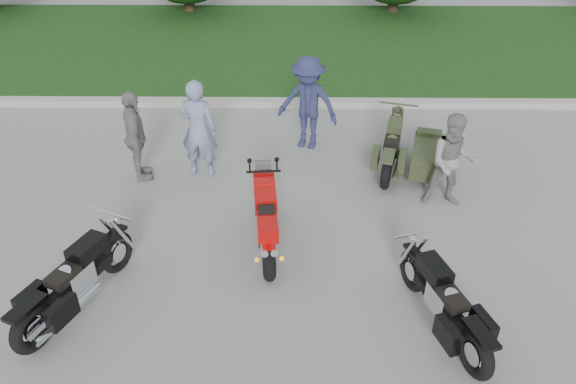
{
  "coord_description": "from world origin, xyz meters",
  "views": [
    {
      "loc": [
        0.6,
        -6.12,
        5.56
      ],
      "look_at": [
        0.52,
        1.1,
        0.8
      ],
      "focal_mm": 35.0,
      "sensor_mm": 36.0,
      "label": 1
    }
  ],
  "objects_px": {
    "sportbike_red": "(266,220)",
    "person_denim": "(308,103)",
    "cruiser_right": "(447,307)",
    "person_stripe": "(198,129)",
    "person_grey": "(452,162)",
    "person_back": "(136,137)",
    "cruiser_left": "(72,285)",
    "cruiser_sidecar": "(412,154)"
  },
  "relations": [
    {
      "from": "cruiser_left",
      "to": "person_back",
      "type": "xyz_separation_m",
      "value": [
        0.09,
        3.42,
        0.41
      ]
    },
    {
      "from": "person_stripe",
      "to": "person_denim",
      "type": "bearing_deg",
      "value": -142.4
    },
    {
      "from": "sportbike_red",
      "to": "person_back",
      "type": "relative_size",
      "value": 1.17
    },
    {
      "from": "person_denim",
      "to": "cruiser_left",
      "type": "bearing_deg",
      "value": -104.65
    },
    {
      "from": "cruiser_right",
      "to": "person_back",
      "type": "xyz_separation_m",
      "value": [
        -4.79,
        3.75,
        0.43
      ]
    },
    {
      "from": "person_grey",
      "to": "person_denim",
      "type": "height_order",
      "value": "person_denim"
    },
    {
      "from": "person_stripe",
      "to": "person_grey",
      "type": "bearing_deg",
      "value": 176.05
    },
    {
      "from": "sportbike_red",
      "to": "person_denim",
      "type": "xyz_separation_m",
      "value": [
        0.68,
        3.35,
        0.39
      ]
    },
    {
      "from": "cruiser_left",
      "to": "cruiser_sidecar",
      "type": "xyz_separation_m",
      "value": [
        5.13,
        3.69,
        -0.06
      ]
    },
    {
      "from": "cruiser_right",
      "to": "cruiser_sidecar",
      "type": "relative_size",
      "value": 1.0
    },
    {
      "from": "person_stripe",
      "to": "person_denim",
      "type": "height_order",
      "value": "person_denim"
    },
    {
      "from": "cruiser_sidecar",
      "to": "person_denim",
      "type": "distance_m",
      "value": 2.25
    },
    {
      "from": "cruiser_right",
      "to": "person_grey",
      "type": "relative_size",
      "value": 1.26
    },
    {
      "from": "cruiser_left",
      "to": "cruiser_sidecar",
      "type": "bearing_deg",
      "value": 59.17
    },
    {
      "from": "person_stripe",
      "to": "person_grey",
      "type": "distance_m",
      "value": 4.47
    },
    {
      "from": "sportbike_red",
      "to": "person_stripe",
      "type": "bearing_deg",
      "value": 115.33
    },
    {
      "from": "sportbike_red",
      "to": "person_denim",
      "type": "bearing_deg",
      "value": 73.14
    },
    {
      "from": "sportbike_red",
      "to": "person_stripe",
      "type": "height_order",
      "value": "person_stripe"
    },
    {
      "from": "sportbike_red",
      "to": "person_stripe",
      "type": "distance_m",
      "value": 2.61
    },
    {
      "from": "cruiser_left",
      "to": "cruiser_right",
      "type": "height_order",
      "value": "cruiser_left"
    },
    {
      "from": "sportbike_red",
      "to": "cruiser_right",
      "type": "bearing_deg",
      "value": -40.61
    },
    {
      "from": "cruiser_right",
      "to": "person_stripe",
      "type": "distance_m",
      "value": 5.38
    },
    {
      "from": "cruiser_right",
      "to": "person_grey",
      "type": "xyz_separation_m",
      "value": [
        0.7,
        2.95,
        0.41
      ]
    },
    {
      "from": "cruiser_left",
      "to": "person_back",
      "type": "height_order",
      "value": "person_back"
    },
    {
      "from": "cruiser_sidecar",
      "to": "person_back",
      "type": "distance_m",
      "value": 5.07
    },
    {
      "from": "person_grey",
      "to": "person_back",
      "type": "xyz_separation_m",
      "value": [
        -5.48,
        0.8,
        0.01
      ]
    },
    {
      "from": "sportbike_red",
      "to": "cruiser_right",
      "type": "relative_size",
      "value": 0.94
    },
    {
      "from": "cruiser_left",
      "to": "person_stripe",
      "type": "relative_size",
      "value": 1.14
    },
    {
      "from": "person_stripe",
      "to": "person_denim",
      "type": "distance_m",
      "value": 2.3
    },
    {
      "from": "cruiser_right",
      "to": "person_grey",
      "type": "distance_m",
      "value": 3.06
    },
    {
      "from": "person_denim",
      "to": "cruiser_right",
      "type": "bearing_deg",
      "value": -51.88
    },
    {
      "from": "sportbike_red",
      "to": "cruiser_right",
      "type": "distance_m",
      "value": 2.89
    },
    {
      "from": "person_denim",
      "to": "person_grey",
      "type": "bearing_deg",
      "value": -21.43
    },
    {
      "from": "person_grey",
      "to": "cruiser_sidecar",
      "type": "bearing_deg",
      "value": 116.16
    },
    {
      "from": "person_stripe",
      "to": "person_grey",
      "type": "xyz_separation_m",
      "value": [
        4.37,
        -0.94,
        -0.1
      ]
    },
    {
      "from": "cruiser_left",
      "to": "cruiser_right",
      "type": "xyz_separation_m",
      "value": [
        4.88,
        -0.33,
        -0.02
      ]
    },
    {
      "from": "sportbike_red",
      "to": "cruiser_left",
      "type": "distance_m",
      "value": 2.85
    },
    {
      "from": "person_grey",
      "to": "cruiser_left",
      "type": "bearing_deg",
      "value": -151.17
    },
    {
      "from": "cruiser_left",
      "to": "person_grey",
      "type": "distance_m",
      "value": 6.17
    },
    {
      "from": "person_grey",
      "to": "person_denim",
      "type": "bearing_deg",
      "value": 142.55
    },
    {
      "from": "cruiser_left",
      "to": "person_grey",
      "type": "height_order",
      "value": "person_grey"
    },
    {
      "from": "sportbike_red",
      "to": "person_grey",
      "type": "xyz_separation_m",
      "value": [
        3.06,
        1.28,
        0.29
      ]
    }
  ]
}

